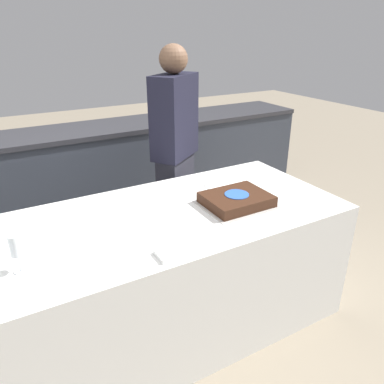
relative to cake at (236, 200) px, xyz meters
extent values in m
plane|color=gray|center=(-0.49, 0.09, -0.80)|extent=(14.00, 14.00, 0.00)
cube|color=#333842|center=(-0.49, 1.63, -0.36)|extent=(4.40, 0.55, 0.88)
cube|color=#2D2D33|center=(-0.49, 1.63, 0.10)|extent=(4.40, 0.58, 0.04)
cube|color=silver|center=(-0.49, 0.09, -0.42)|extent=(2.19, 0.93, 0.77)
cube|color=#B7B2AD|center=(0.00, 0.00, -0.03)|extent=(0.41, 0.33, 0.00)
cube|color=#381E11|center=(0.00, 0.00, 0.00)|extent=(0.37, 0.29, 0.06)
cylinder|color=#2D5BB7|center=(0.00, 0.00, 0.03)|extent=(0.14, 0.14, 0.00)
cylinder|color=white|center=(-1.18, -0.08, -0.03)|extent=(0.06, 0.06, 0.00)
cylinder|color=white|center=(-1.18, -0.08, 0.01)|extent=(0.01, 0.01, 0.08)
cylinder|color=white|center=(-1.18, -0.08, 0.10)|extent=(0.05, 0.05, 0.10)
cylinder|color=white|center=(0.08, 0.29, -0.03)|extent=(0.21, 0.21, 0.00)
cube|color=white|center=(-0.56, -0.28, -0.02)|extent=(0.14, 0.11, 0.02)
cube|color=#282833|center=(0.00, 0.78, -0.38)|extent=(0.36, 0.32, 0.85)
cube|color=black|center=(0.00, 0.78, 0.33)|extent=(0.43, 0.39, 0.58)
sphere|color=brown|center=(0.00, 0.78, 0.72)|extent=(0.20, 0.20, 0.20)
camera|label=1|loc=(-1.20, -1.58, 0.92)|focal=35.00mm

